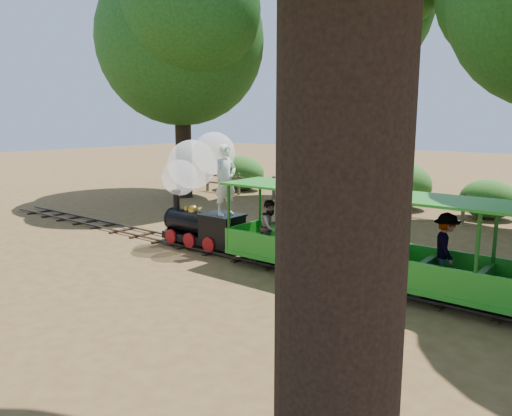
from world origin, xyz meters
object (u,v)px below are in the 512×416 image
Objects in this scene: locomotive at (199,182)px; carriage_front at (299,236)px; carriage_rear at (478,266)px; fence at (381,197)px.

locomotive reaches higher than carriage_front.
carriage_rear is (7.22, -0.02, -0.99)m from locomotive.
locomotive is at bearing 179.85° from carriage_rear.
fence is at bearing 124.88° from carriage_rear.
locomotive is 0.88× the size of carriage_rear.
carriage_rear is 9.69m from fence.
fence is (-1.65, 8.03, -0.25)m from carriage_front.
locomotive reaches higher than fence.
fence is at bearing 101.58° from carriage_front.
locomotive is at bearing -101.95° from fence.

